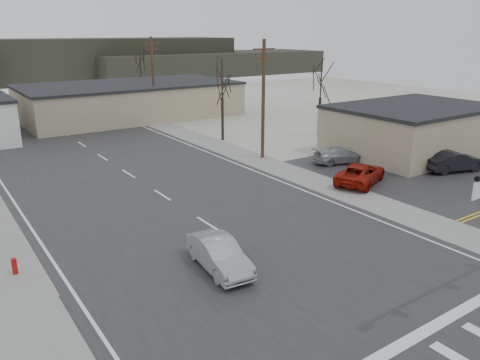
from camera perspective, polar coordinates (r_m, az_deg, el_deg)
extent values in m
plane|color=silver|center=(21.22, 7.52, -12.43)|extent=(140.00, 140.00, 0.00)
cube|color=#262629|center=(32.83, -10.19, -1.38)|extent=(18.00, 110.00, 0.05)
cube|color=#262629|center=(21.21, 7.53, -12.38)|extent=(90.00, 10.00, 0.04)
cube|color=#262629|center=(39.36, 23.62, 0.59)|extent=(18.00, 20.00, 0.03)
cube|color=gray|center=(42.02, 0.11, 3.14)|extent=(3.00, 90.00, 0.06)
cube|color=silver|center=(16.61, 27.05, -1.10)|extent=(0.60, 0.04, 0.60)
cylinder|color=#A50C0C|center=(23.87, -25.75, -9.63)|extent=(0.24, 0.24, 0.70)
sphere|color=#A50C0C|center=(23.70, -25.88, -8.77)|extent=(0.24, 0.24, 0.24)
cube|color=tan|center=(62.29, -13.20, 9.32)|extent=(26.00, 14.00, 4.00)
cube|color=black|center=(62.03, -13.34, 11.28)|extent=(26.30, 14.30, 0.30)
cube|color=tan|center=(45.35, 20.30, 5.68)|extent=(14.00, 10.00, 4.00)
cube|color=black|center=(45.00, 20.59, 8.35)|extent=(14.30, 10.30, 0.30)
cylinder|color=#483421|center=(39.97, 2.85, 9.64)|extent=(0.30, 0.30, 10.00)
cube|color=#483421|center=(39.60, 2.94, 15.66)|extent=(2.20, 0.12, 0.12)
cube|color=#483421|center=(39.63, 2.93, 14.65)|extent=(1.60, 0.12, 0.12)
cylinder|color=#483421|center=(58.86, -10.54, 11.96)|extent=(0.30, 0.30, 10.00)
cube|color=#483421|center=(58.61, -10.78, 16.05)|extent=(2.20, 0.12, 0.12)
cube|color=#483421|center=(58.63, -10.74, 15.36)|extent=(1.60, 0.12, 0.12)
cylinder|color=#31231E|center=(47.48, -2.14, 7.42)|extent=(0.28, 0.28, 4.25)
cylinder|color=#31231E|center=(46.95, -2.20, 12.01)|extent=(0.14, 0.14, 4.25)
cylinder|color=#31231E|center=(71.51, -11.87, 10.44)|extent=(0.28, 0.28, 4.00)
cylinder|color=#31231E|center=(71.17, -12.06, 13.31)|extent=(0.14, 0.14, 4.00)
cylinder|color=#31231E|center=(50.23, 9.63, 7.61)|extent=(0.28, 0.28, 4.00)
cylinder|color=#31231E|center=(49.74, 9.85, 11.69)|extent=(0.14, 0.14, 4.00)
cube|color=#333026|center=(113.01, -21.04, 13.49)|extent=(80.00, 18.00, 9.00)
cube|color=#333026|center=(121.13, -3.53, 13.97)|extent=(60.00, 18.00, 5.50)
imported|color=gray|center=(21.86, -2.59, -9.02)|extent=(1.98, 4.56, 1.46)
imported|color=black|center=(66.16, -19.94, 8.11)|extent=(2.95, 5.24, 1.43)
imported|color=black|center=(62.72, -24.27, 7.16)|extent=(1.84, 4.41, 1.49)
imported|color=#961208|center=(34.90, 14.47, 0.78)|extent=(5.84, 4.37, 1.48)
imported|color=black|center=(40.39, 24.61, 2.08)|extent=(5.13, 3.06, 1.60)
imported|color=gray|center=(40.00, 12.02, 2.97)|extent=(4.83, 2.94, 1.31)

